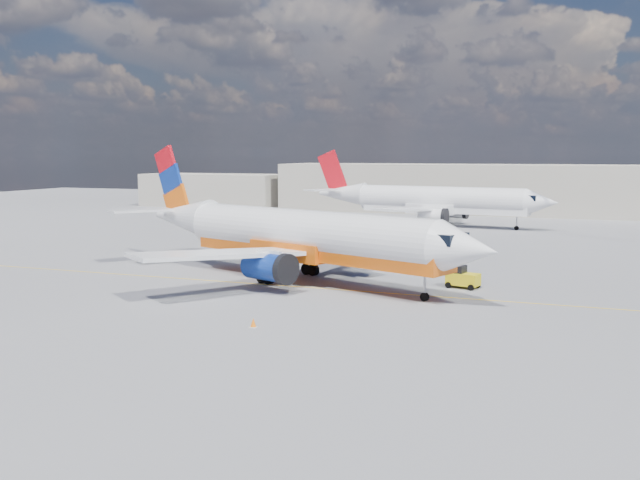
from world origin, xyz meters
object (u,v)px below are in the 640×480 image
(gse_tug, at_px, (462,277))
(traffic_cone, at_px, (253,323))
(main_jet, at_px, (298,235))
(second_jet, at_px, (433,201))

(gse_tug, relative_size, traffic_cone, 4.74)
(main_jet, bearing_deg, traffic_cone, -56.62)
(gse_tug, bearing_deg, main_jet, -159.16)
(second_jet, bearing_deg, gse_tug, -68.25)
(second_jet, xyz_separation_m, traffic_cone, (1.82, -59.88, -3.20))
(gse_tug, height_order, traffic_cone, gse_tug)
(main_jet, height_order, second_jet, main_jet)
(second_jet, distance_m, gse_tug, 45.09)
(second_jet, relative_size, traffic_cone, 63.50)
(main_jet, bearing_deg, second_jet, 109.10)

